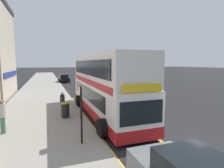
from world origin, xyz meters
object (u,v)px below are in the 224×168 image
object	(u,v)px
parked_car_black_kerbside	(64,78)
litter_bin	(65,110)
parked_car_teal_across	(117,85)
bus_stop_sign	(81,109)
double_decker_bus	(104,87)
pedestrian_further_back	(62,102)
pedestrian_waiting_near_sign	(2,115)

from	to	relation	value
parked_car_black_kerbside	litter_bin	xyz separation A→B (m)	(-2.19, -24.92, -0.14)
parked_car_teal_across	parked_car_black_kerbside	size ratio (longest dim) A/B	1.00
bus_stop_sign	parked_car_teal_across	size ratio (longest dim) A/B	0.64
litter_bin	double_decker_bus	bearing A→B (deg)	4.85
parked_car_teal_across	pedestrian_further_back	bearing A→B (deg)	47.63
parked_car_black_kerbside	pedestrian_waiting_near_sign	bearing A→B (deg)	78.06
parked_car_teal_across	parked_car_black_kerbside	distance (m)	15.01
bus_stop_sign	parked_car_black_kerbside	world-z (taller)	bus_stop_sign
parked_car_teal_across	pedestrian_waiting_near_sign	xyz separation A→B (m)	(-11.61, -13.02, 0.34)
litter_bin	parked_car_black_kerbside	bearing A→B (deg)	84.99
double_decker_bus	parked_car_black_kerbside	world-z (taller)	double_decker_bus
double_decker_bus	parked_car_teal_across	size ratio (longest dim) A/B	2.70
parked_car_black_kerbside	pedestrian_further_back	size ratio (longest dim) A/B	2.72
parked_car_teal_across	litter_bin	xyz separation A→B (m)	(-8.23, -11.18, -0.14)
double_decker_bus	parked_car_black_kerbside	bearing A→B (deg)	91.52
double_decker_bus	pedestrian_further_back	bearing A→B (deg)	161.52
double_decker_bus	parked_car_teal_across	world-z (taller)	double_decker_bus
double_decker_bus	litter_bin	world-z (taller)	double_decker_bus
parked_car_black_kerbside	parked_car_teal_across	bearing A→B (deg)	113.54
bus_stop_sign	parked_car_teal_across	bearing A→B (deg)	62.92
pedestrian_waiting_near_sign	litter_bin	bearing A→B (deg)	28.57
double_decker_bus	pedestrian_waiting_near_sign	world-z (taller)	double_decker_bus
bus_stop_sign	litter_bin	distance (m)	4.48
parked_car_teal_across	pedestrian_waiting_near_sign	size ratio (longest dim) A/B	2.30
bus_stop_sign	parked_car_black_kerbside	size ratio (longest dim) A/B	0.64
pedestrian_waiting_near_sign	parked_car_teal_across	bearing A→B (deg)	48.28
parked_car_black_kerbside	pedestrian_waiting_near_sign	size ratio (longest dim) A/B	2.30
double_decker_bus	parked_car_teal_across	distance (m)	12.26
parked_car_black_kerbside	pedestrian_further_back	bearing A→B (deg)	84.32
pedestrian_waiting_near_sign	double_decker_bus	bearing A→B (deg)	18.49
bus_stop_sign	pedestrian_further_back	xyz separation A→B (m)	(-0.38, 5.57, -0.75)
parked_car_teal_across	litter_bin	distance (m)	13.89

